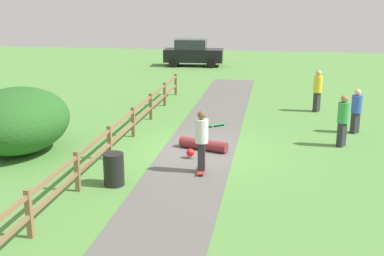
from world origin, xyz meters
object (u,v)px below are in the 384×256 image
skater_riding (202,138)px  parked_car_black (193,53)px  bush_large (17,120)px  skateboard_loose (218,124)px  trash_bin (114,169)px  bystander_yellow (318,89)px  bystander_green (343,118)px  bystander_blue (356,109)px  skater_fallen (202,145)px

skater_riding → parked_car_black: (-3.88, 21.46, -0.08)m
bush_large → skateboard_loose: 7.45m
bush_large → skater_riding: size_ratio=2.11×
bush_large → skateboard_loose: size_ratio=5.23×
trash_bin → parked_car_black: (-1.68, 22.78, 0.51)m
bystander_yellow → trash_bin: bearing=-122.0°
bystander_green → parked_car_black: (-8.20, 18.13, -0.03)m
trash_bin → skater_riding: bearing=30.9°
bystander_blue → skater_riding: bearing=-134.5°
parked_car_black → bystander_blue: bearing=-61.4°
bush_large → skater_riding: bearing=-8.8°
bystander_blue → bystander_green: size_ratio=0.94×
trash_bin → skater_riding: skater_riding is taller
skater_riding → parked_car_black: parked_car_black is taller
skater_riding → bystander_yellow: 9.27m
bush_large → parked_car_black: size_ratio=0.90×
trash_bin → parked_car_black: size_ratio=0.21×
bush_large → bystander_green: bearing=12.6°
parked_car_black → trash_bin: bearing=-85.8°
bush_large → trash_bin: bearing=-29.6°
skater_riding → bystander_green: size_ratio=1.03×
skater_fallen → bush_large: bearing=-169.9°
bush_large → skater_riding: 6.29m
bystander_green → skateboard_loose: bearing=157.7°
trash_bin → skateboard_loose: (2.07, 6.47, -0.36)m
trash_bin → skater_fallen: 3.86m
trash_bin → skateboard_loose: bearing=72.3°
bush_large → bystander_green: (10.54, 2.36, -0.07)m
trash_bin → bystander_green: size_ratio=0.50×
skateboard_loose → parked_car_black: bearing=102.9°
skater_riding → bystander_yellow: skater_riding is taller
trash_bin → skater_fallen: size_ratio=0.53×
skateboard_loose → trash_bin: bearing=-107.7°
bystander_blue → skateboard_loose: bearing=179.6°
bystander_green → parked_car_black: size_ratio=0.42×
skater_riding → bystander_green: bearing=37.6°
skater_fallen → parked_car_black: parked_car_black is taller
skater_fallen → bystander_yellow: (4.15, 6.40, 0.82)m
trash_bin → skater_fallen: trash_bin is taller
skateboard_loose → bystander_green: bystander_green is taller
bush_large → skater_fallen: size_ratio=2.28×
bush_large → skater_fallen: (5.94, 1.06, -0.86)m
skater_fallen → bystander_green: bearing=15.9°
skater_fallen → bystander_green: bystander_green is taller
skateboard_loose → bystander_green: size_ratio=0.41×
bush_large → parked_car_black: (2.34, 20.50, -0.10)m
skater_fallen → bystander_blue: bearing=30.4°
skater_fallen → skateboard_loose: bearing=87.4°
bystander_yellow → skater_fallen: bearing=-123.0°
bystander_blue → bystander_yellow: size_ratio=0.91×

